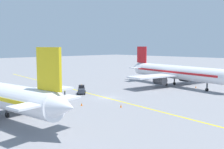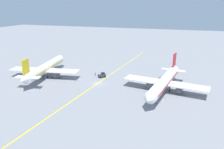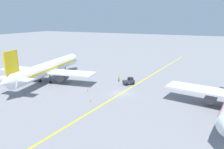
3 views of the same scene
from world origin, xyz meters
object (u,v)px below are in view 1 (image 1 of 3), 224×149
airplane_at_gate (175,72)px  baggage_tug_dark (82,90)px  ground_crew_worker (65,91)px  traffic_cone_near_nose (196,87)px  traffic_cone_by_wingtip (121,106)px  traffic_cone_mid_apron (82,104)px

airplane_at_gate → baggage_tug_dark: 26.69m
ground_crew_worker → traffic_cone_near_nose: bearing=153.4°
baggage_tug_dark → traffic_cone_near_nose: size_ratio=5.94×
ground_crew_worker → traffic_cone_by_wingtip: (-0.59, 16.67, -0.63)m
traffic_cone_near_nose → ground_crew_worker: bearing=-26.6°
airplane_at_gate → traffic_cone_near_nose: (-1.05, 5.65, -3.43)m
traffic_cone_by_wingtip → traffic_cone_mid_apron: bearing=-53.9°
airplane_at_gate → traffic_cone_near_nose: bearing=100.5°
traffic_cone_near_nose → traffic_cone_mid_apron: size_ratio=1.00×
baggage_tug_dark → ground_crew_worker: 3.80m
airplane_at_gate → baggage_tug_dark: size_ratio=10.86×
ground_crew_worker → traffic_cone_mid_apron: (3.64, 10.87, -0.63)m
traffic_cone_near_nose → traffic_cone_mid_apron: (33.56, -4.10, 0.00)m
traffic_cone_mid_apron → traffic_cone_near_nose: bearing=173.0°
traffic_cone_near_nose → baggage_tug_dark: bearing=-27.3°
airplane_at_gate → traffic_cone_mid_apron: bearing=2.7°
airplane_at_gate → traffic_cone_mid_apron: airplane_at_gate is taller
airplane_at_gate → traffic_cone_near_nose: airplane_at_gate is taller
traffic_cone_mid_apron → traffic_cone_by_wingtip: bearing=126.1°
ground_crew_worker → traffic_cone_near_nose: 33.47m
airplane_at_gate → traffic_cone_near_nose: 6.69m
airplane_at_gate → baggage_tug_dark: airplane_at_gate is taller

